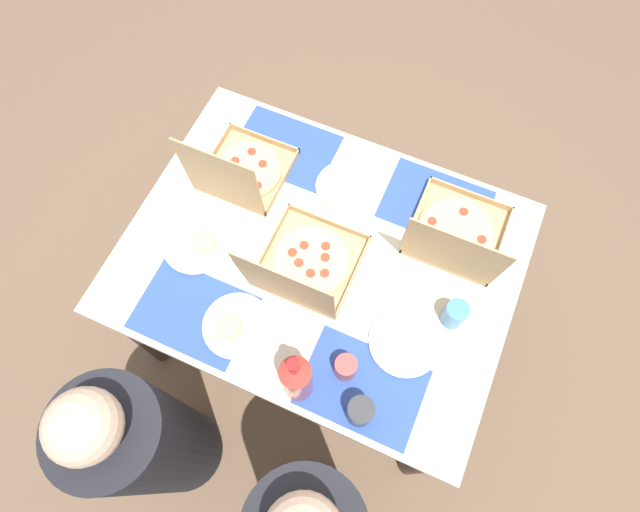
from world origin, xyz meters
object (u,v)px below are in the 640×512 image
plate_middle (405,342)px  plate_near_right (345,188)px  pizza_box_center (306,266)px  cup_red (360,411)px  cup_spare (346,367)px  pizza_box_edge_far (456,235)px  pizza_box_corner_right (242,171)px  cup_clear_right (454,314)px  diner_right_seat (149,442)px  plate_near_left (197,244)px  soda_bottle (296,378)px  plate_far_left (236,326)px

plate_middle → plate_near_right: (0.38, -0.43, -0.00)m
pizza_box_center → cup_red: 0.48m
cup_spare → pizza_box_edge_far: bearing=-106.9°
pizza_box_corner_right → cup_clear_right: size_ratio=2.99×
plate_near_right → diner_right_seat: bearing=75.4°
plate_near_left → soda_bottle: bearing=150.2°
pizza_box_edge_far → diner_right_seat: size_ratio=0.31×
pizza_box_edge_far → cup_clear_right: size_ratio=3.28×
cup_red → cup_spare: (0.09, -0.10, -0.01)m
pizza_box_edge_far → cup_spare: 0.57m
plate_near_left → cup_red: cup_red is taller
diner_right_seat → pizza_box_edge_far: bearing=-124.7°
pizza_box_corner_right → pizza_box_edge_far: bearing=-175.3°
plate_middle → diner_right_seat: size_ratio=0.20×
pizza_box_edge_far → cup_red: 0.65m
cup_spare → diner_right_seat: 0.73m
cup_clear_right → soda_bottle: bearing=47.3°
soda_bottle → diner_right_seat: (0.40, 0.33, -0.37)m
pizza_box_corner_right → cup_spare: bearing=140.8°
soda_bottle → cup_red: bearing=179.8°
pizza_box_center → cup_clear_right: bearing=-175.5°
cup_spare → diner_right_seat: diner_right_seat is taller
soda_bottle → cup_red: soda_bottle is taller
cup_red → plate_middle: bearing=-101.0°
plate_middle → soda_bottle: (0.25, 0.25, 0.12)m
cup_clear_right → cup_spare: size_ratio=1.13×
pizza_box_corner_right → pizza_box_edge_far: 0.76m
pizza_box_center → plate_near_left: pizza_box_center is taller
plate_near_right → cup_clear_right: cup_clear_right is taller
pizza_box_corner_right → plate_middle: size_ratio=1.41×
pizza_box_corner_right → cup_spare: 0.76m
pizza_box_center → plate_middle: bearing=166.2°
pizza_box_corner_right → plate_near_left: 0.30m
plate_near_left → cup_spare: cup_spare is taller
plate_near_right → cup_clear_right: (-0.49, 0.30, 0.04)m
plate_near_right → cup_red: (-0.33, 0.69, 0.05)m
diner_right_seat → plate_near_left: bearing=-80.6°
pizza_box_center → diner_right_seat: 0.79m
plate_near_left → plate_near_right: bearing=-132.7°
plate_near_left → plate_middle: bearing=177.4°
plate_near_right → cup_spare: (-0.25, 0.59, 0.04)m
cup_red → diner_right_seat: bearing=29.1°
pizza_box_center → soda_bottle: 0.38m
cup_spare → plate_near_left: bearing=-17.1°
soda_bottle → diner_right_seat: diner_right_seat is taller
plate_near_left → cup_spare: 0.64m
plate_near_left → cup_clear_right: 0.86m
plate_far_left → plate_near_left: size_ratio=0.96×
cup_clear_right → pizza_box_edge_far: bearing=-73.1°
plate_near_left → cup_spare: bearing=162.9°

